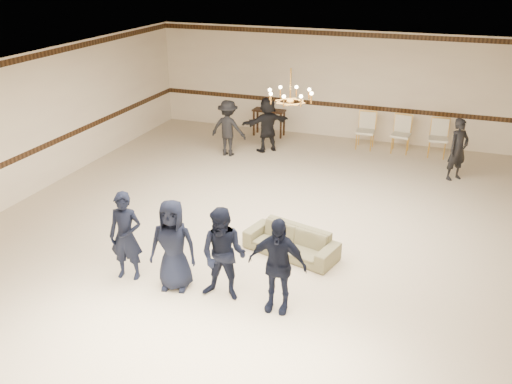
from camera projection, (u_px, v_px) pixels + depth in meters
room at (273, 165)px, 10.08m from camera, size 12.01×14.01×3.21m
chair_rail at (347, 106)px, 16.33m from camera, size 12.00×0.02×0.14m
crown_molding at (351, 34)px, 15.49m from camera, size 12.00×0.02×0.14m
chandelier at (291, 85)px, 10.43m from camera, size 0.94×0.94×0.89m
boy_a at (126, 236)px, 9.22m from camera, size 0.64×0.48×1.59m
boy_b at (173, 245)px, 8.93m from camera, size 0.86×0.65×1.59m
boy_c at (223, 255)px, 8.65m from camera, size 0.80×0.63×1.59m
boy_d at (277, 265)px, 8.37m from camera, size 0.95×0.43×1.59m
settee at (291, 242)px, 10.15m from camera, size 1.89×1.12×0.52m
adult_left at (228, 128)px, 14.99m from camera, size 1.02×0.60×1.56m
adult_mid at (267, 125)px, 15.31m from camera, size 1.33×1.36×1.56m
adult_right at (458, 149)px, 13.35m from camera, size 0.66×0.66×1.56m
banquet_chair_left at (365, 131)px, 15.61m from camera, size 0.53×0.53×1.04m
banquet_chair_mid at (401, 135)px, 15.29m from camera, size 0.55×0.55×1.04m
banquet_chair_right at (438, 139)px, 14.98m from camera, size 0.55×0.55×1.04m
console_table at (269, 123)px, 16.77m from camera, size 0.99×0.44×0.82m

